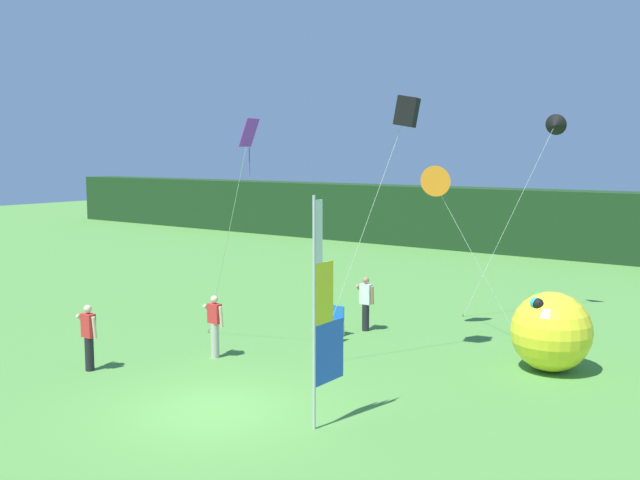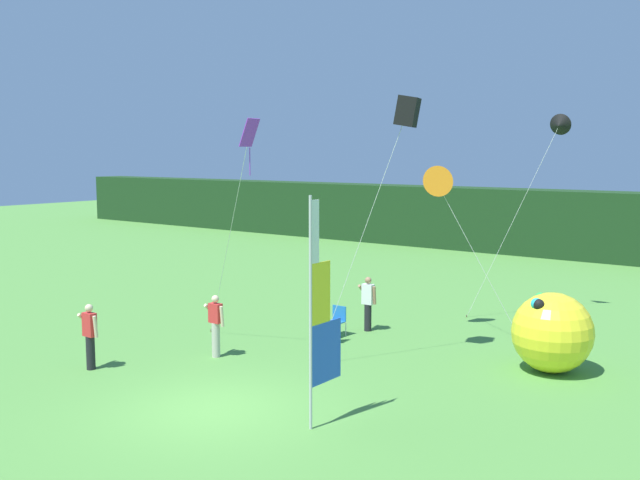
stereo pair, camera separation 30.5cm
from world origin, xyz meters
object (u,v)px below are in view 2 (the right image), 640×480
(person_near_banner, at_px, (368,302))
(kite_black_delta_0, at_px, (559,126))
(folding_chair, at_px, (337,319))
(kite_orange_delta_5, at_px, (437,182))
(person_mid_field, at_px, (90,335))
(kite_black_box_4, at_px, (407,112))
(banner_flag, at_px, (320,316))
(kite_purple_diamond_2, at_px, (247,148))
(person_far_left, at_px, (216,324))
(inflatable_balloon, at_px, (552,332))

(person_near_banner, xyz_separation_m, kite_black_delta_0, (3.80, 5.40, 5.39))
(person_near_banner, relative_size, folding_chair, 1.88)
(kite_orange_delta_5, bearing_deg, person_mid_field, -120.04)
(person_near_banner, bearing_deg, kite_orange_delta_5, 35.49)
(kite_black_delta_0, height_order, kite_black_box_4, kite_black_box_4)
(folding_chair, distance_m, kite_black_delta_0, 9.64)
(banner_flag, distance_m, person_mid_field, 6.99)
(kite_black_delta_0, bearing_deg, folding_chair, -123.00)
(kite_purple_diamond_2, bearing_deg, banner_flag, -30.45)
(person_mid_field, distance_m, person_far_left, 3.19)
(kite_black_delta_0, bearing_deg, kite_black_box_4, -99.02)
(banner_flag, bearing_deg, kite_purple_diamond_2, 149.55)
(kite_purple_diamond_2, bearing_deg, inflatable_balloon, 29.72)
(kite_purple_diamond_2, xyz_separation_m, kite_orange_delta_5, (2.38, 5.71, -0.99))
(kite_black_delta_0, xyz_separation_m, kite_purple_diamond_2, (-4.54, -9.94, -0.74))
(kite_black_box_4, bearing_deg, person_far_left, -148.55)
(kite_black_delta_0, bearing_deg, kite_purple_diamond_2, -114.53)
(folding_chair, height_order, kite_black_delta_0, kite_black_delta_0)
(folding_chair, bearing_deg, person_mid_field, -114.79)
(person_far_left, xyz_separation_m, kite_black_box_4, (4.25, 2.60, 5.54))
(person_near_banner, bearing_deg, kite_purple_diamond_2, -99.26)
(folding_chair, bearing_deg, kite_purple_diamond_2, -95.47)
(folding_chair, bearing_deg, person_far_left, -108.51)
(inflatable_balloon, relative_size, folding_chair, 2.25)
(kite_purple_diamond_2, distance_m, kite_orange_delta_5, 6.27)
(person_near_banner, distance_m, kite_purple_diamond_2, 6.54)
(person_far_left, height_order, kite_black_box_4, kite_black_box_4)
(person_mid_field, height_order, kite_orange_delta_5, kite_orange_delta_5)
(folding_chair, bearing_deg, kite_black_delta_0, 57.00)
(banner_flag, height_order, kite_black_delta_0, kite_black_delta_0)
(kite_purple_diamond_2, bearing_deg, kite_black_delta_0, 65.47)
(kite_orange_delta_5, bearing_deg, banner_flag, -77.49)
(person_near_banner, xyz_separation_m, kite_black_box_4, (2.58, -2.23, 5.54))
(person_mid_field, height_order, kite_black_box_4, kite_black_box_4)
(person_mid_field, bearing_deg, kite_black_delta_0, 60.94)
(kite_black_delta_0, xyz_separation_m, kite_orange_delta_5, (-2.15, -4.23, -1.74))
(person_far_left, height_order, folding_chair, person_far_left)
(person_near_banner, bearing_deg, kite_black_delta_0, 54.89)
(inflatable_balloon, bearing_deg, folding_chair, -176.88)
(person_mid_field, bearing_deg, inflatable_balloon, 36.10)
(banner_flag, height_order, person_far_left, banner_flag)
(person_near_banner, bearing_deg, inflatable_balloon, -7.01)
(person_mid_field, distance_m, inflatable_balloon, 11.53)
(banner_flag, xyz_separation_m, kite_black_box_4, (-0.87, 4.77, 4.22))
(kite_black_delta_0, bearing_deg, banner_flag, -91.57)
(banner_flag, relative_size, person_mid_field, 2.76)
(folding_chair, bearing_deg, kite_black_box_4, -21.16)
(kite_black_box_4, bearing_deg, kite_orange_delta_5, 105.48)
(person_mid_field, bearing_deg, banner_flag, 4.35)
(inflatable_balloon, xyz_separation_m, kite_orange_delta_5, (-4.29, 1.90, 3.55))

